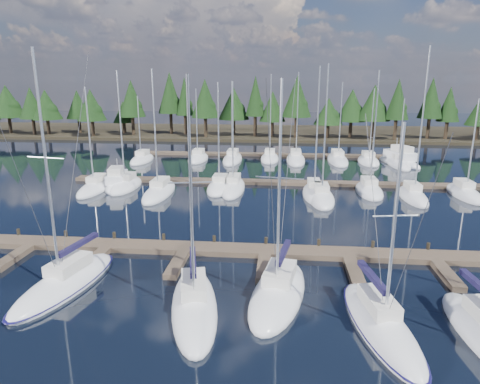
# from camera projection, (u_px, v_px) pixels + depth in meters

# --- Properties ---
(ground) EXTENTS (260.00, 260.00, 0.00)m
(ground) POSITION_uv_depth(u_px,v_px,m) (270.00, 207.00, 43.43)
(ground) COLOR black
(ground) RESTS_ON ground
(far_shore) EXTENTS (220.00, 30.00, 0.60)m
(far_shore) POSITION_uv_depth(u_px,v_px,m) (277.00, 133.00, 101.09)
(far_shore) COLOR black
(far_shore) RESTS_ON ground
(main_dock) EXTENTS (44.00, 6.13, 0.90)m
(main_dock) POSITION_uv_depth(u_px,v_px,m) (265.00, 254.00, 31.21)
(main_dock) COLOR brown
(main_dock) RESTS_ON ground
(back_docks) EXTENTS (50.00, 21.80, 0.40)m
(back_docks) POSITION_uv_depth(u_px,v_px,m) (274.00, 167.00, 62.22)
(back_docks) COLOR brown
(back_docks) RESTS_ON ground
(front_sailboat_1) EXTENTS (4.57, 9.99, 15.07)m
(front_sailboat_1) POSITION_uv_depth(u_px,v_px,m) (66.00, 283.00, 26.69)
(front_sailboat_1) COLOR white
(front_sailboat_1) RESTS_ON ground
(front_sailboat_2) EXTENTS (4.47, 9.70, 13.65)m
(front_sailboat_2) POSITION_uv_depth(u_px,v_px,m) (194.00, 305.00, 24.04)
(front_sailboat_2) COLOR white
(front_sailboat_2) RESTS_ON ground
(front_sailboat_3) EXTENTS (4.49, 9.37, 13.45)m
(front_sailboat_3) POSITION_uv_depth(u_px,v_px,m) (278.00, 293.00, 25.47)
(front_sailboat_3) COLOR white
(front_sailboat_3) RESTS_ON ground
(front_sailboat_4) EXTENTS (4.08, 9.71, 11.55)m
(front_sailboat_4) POSITION_uv_depth(u_px,v_px,m) (380.00, 324.00, 22.16)
(front_sailboat_4) COLOR white
(front_sailboat_4) RESTS_ON ground
(back_sailboat_rows) EXTENTS (45.03, 32.43, 16.60)m
(back_sailboat_rows) POSITION_uv_depth(u_px,v_px,m) (275.00, 173.00, 57.93)
(back_sailboat_rows) COLOR white
(back_sailboat_rows) RESTS_ON ground
(motor_yacht_left) EXTENTS (4.21, 8.37, 3.99)m
(motor_yacht_left) POSITION_uv_depth(u_px,v_px,m) (117.00, 183.00, 51.58)
(motor_yacht_left) COLOR white
(motor_yacht_left) RESTS_ON ground
(motor_yacht_right) EXTENTS (6.30, 9.89, 4.70)m
(motor_yacht_right) POSITION_uv_depth(u_px,v_px,m) (399.00, 161.00, 65.36)
(motor_yacht_right) COLOR white
(motor_yacht_right) RESTS_ON ground
(tree_line) EXTENTS (187.40, 11.43, 13.56)m
(tree_line) POSITION_uv_depth(u_px,v_px,m) (277.00, 105.00, 89.86)
(tree_line) COLOR black
(tree_line) RESTS_ON far_shore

